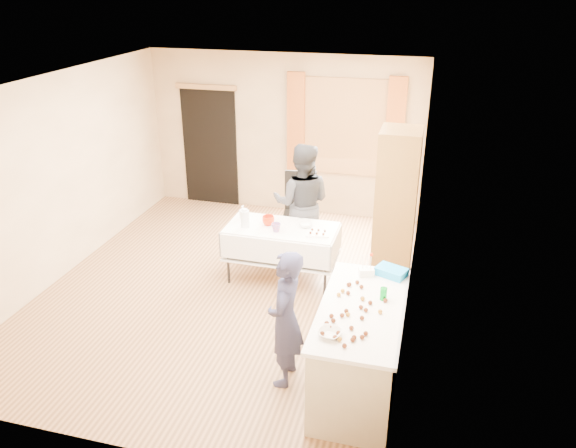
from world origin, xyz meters
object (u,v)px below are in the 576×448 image
(cabinet, at_px, (396,207))
(chair, at_px, (299,226))
(counter, at_px, (360,348))
(party_table, at_px, (282,248))
(girl, at_px, (285,319))
(woman, at_px, (302,203))

(cabinet, xyz_separation_m, chair, (-1.39, 0.55, -0.67))
(counter, bearing_deg, party_table, 124.60)
(counter, bearing_deg, chair, 114.38)
(chair, relative_size, girl, 0.79)
(girl, distance_m, woman, 2.62)
(party_table, distance_m, woman, 0.76)
(party_table, relative_size, girl, 1.02)
(cabinet, height_order, party_table, cabinet)
(cabinet, distance_m, girl, 2.53)
(girl, bearing_deg, woman, -171.44)
(girl, bearing_deg, cabinet, 159.56)
(chair, relative_size, woman, 0.67)
(counter, distance_m, woman, 2.79)
(party_table, distance_m, girl, 2.03)
(party_table, bearing_deg, cabinet, 18.05)
(counter, bearing_deg, woman, 115.12)
(cabinet, height_order, chair, cabinet)
(counter, relative_size, woman, 0.97)
(cabinet, xyz_separation_m, counter, (-0.10, -2.30, -0.55))
(cabinet, height_order, girl, cabinet)
(party_table, bearing_deg, chair, 90.85)
(party_table, xyz_separation_m, girl, (0.57, -1.93, 0.26))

